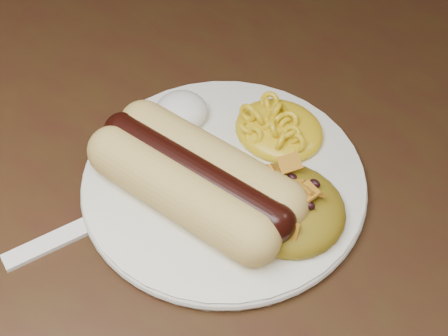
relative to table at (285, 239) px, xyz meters
The scene contains 7 objects.
table is the anchor object (origin of this frame).
plate 0.11m from the table, 130.31° to the right, with size 0.23×0.23×0.01m, color white.
hotdog 0.15m from the table, 120.89° to the right, with size 0.15×0.08×0.04m.
mac_and_cheese 0.13m from the table, 145.73° to the left, with size 0.08×0.07×0.03m, color yellow.
sour_cream 0.16m from the table, behind, with size 0.05×0.05×0.03m, color white.
taco_salad 0.13m from the table, 61.44° to the right, with size 0.09×0.09×0.04m.
fork 0.21m from the table, 121.48° to the right, with size 0.02×0.15×0.00m, color white.
Camera 1 is at (0.16, -0.29, 1.15)m, focal length 50.00 mm.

